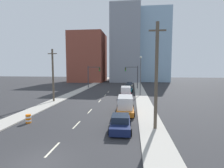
% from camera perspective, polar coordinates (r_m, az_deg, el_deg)
% --- Properties ---
extents(ground_plane, '(200.00, 200.00, 0.00)m').
position_cam_1_polar(ground_plane, '(12.95, -22.90, -22.97)').
color(ground_plane, '#2D2D30').
extents(sidewalk_left, '(2.58, 93.73, 0.13)m').
position_cam_1_polar(sidewalk_left, '(58.64, -6.90, -0.48)').
color(sidewalk_left, '#ADA89E').
rests_on(sidewalk_left, ground).
extents(sidewalk_right, '(2.58, 93.73, 0.13)m').
position_cam_1_polar(sidewalk_right, '(57.07, 8.58, -0.67)').
color(sidewalk_right, '#ADA89E').
rests_on(sidewalk_right, ground).
extents(lane_stripe_at_2m, '(0.16, 2.40, 0.01)m').
position_cam_1_polar(lane_stripe_at_2m, '(14.53, -18.79, -19.55)').
color(lane_stripe_at_2m, beige).
rests_on(lane_stripe_at_2m, ground).
extents(lane_stripe_at_8m, '(0.16, 2.40, 0.01)m').
position_cam_1_polar(lane_stripe_at_8m, '(19.41, -11.48, -12.89)').
color(lane_stripe_at_8m, beige).
rests_on(lane_stripe_at_8m, ground).
extents(lane_stripe_at_13m, '(0.16, 2.40, 0.01)m').
position_cam_1_polar(lane_stripe_at_13m, '(24.79, -7.26, -8.77)').
color(lane_stripe_at_13m, beige).
rests_on(lane_stripe_at_13m, ground).
extents(lane_stripe_at_21m, '(0.16, 2.40, 0.01)m').
position_cam_1_polar(lane_stripe_at_21m, '(31.92, -4.04, -5.53)').
color(lane_stripe_at_21m, beige).
rests_on(lane_stripe_at_21m, ground).
extents(lane_stripe_at_27m, '(0.16, 2.40, 0.01)m').
position_cam_1_polar(lane_stripe_at_27m, '(38.12, -2.27, -3.73)').
color(lane_stripe_at_27m, beige).
rests_on(lane_stripe_at_27m, ground).
extents(lane_stripe_at_33m, '(0.16, 2.40, 0.01)m').
position_cam_1_polar(lane_stripe_at_33m, '(43.27, -1.20, -2.62)').
color(lane_stripe_at_33m, beige).
rests_on(lane_stripe_at_33m, ground).
extents(building_brick_left, '(14.00, 16.00, 20.55)m').
position_cam_1_polar(building_brick_left, '(77.34, -7.73, 8.50)').
color(building_brick_left, brown).
rests_on(building_brick_left, ground).
extents(building_office_center, '(12.00, 20.00, 31.34)m').
position_cam_1_polar(building_office_center, '(79.49, 4.46, 12.36)').
color(building_office_center, gray).
rests_on(building_office_center, ground).
extents(building_glass_right, '(13.00, 20.00, 30.54)m').
position_cam_1_polar(building_glass_right, '(83.86, 13.07, 11.60)').
color(building_glass_right, '#8CADC6').
rests_on(building_glass_right, ground).
extents(traffic_signal_left, '(3.72, 0.35, 6.55)m').
position_cam_1_polar(traffic_signal_left, '(51.59, -6.74, 3.30)').
color(traffic_signal_left, '#38383D').
rests_on(traffic_signal_left, ground).
extents(traffic_signal_right, '(3.72, 0.35, 6.55)m').
position_cam_1_polar(traffic_signal_right, '(50.21, 7.21, 3.23)').
color(traffic_signal_right, '#38383D').
rests_on(traffic_signal_right, ground).
extents(utility_pole_right_near, '(1.60, 0.32, 10.31)m').
position_cam_1_polar(utility_pole_right_near, '(17.19, 14.28, 2.63)').
color(utility_pole_right_near, brown).
rests_on(utility_pole_right_near, ground).
extents(utility_pole_left_mid, '(1.60, 0.32, 9.24)m').
position_cam_1_polar(utility_pole_left_mid, '(32.28, -18.71, 2.79)').
color(utility_pole_left_mid, brown).
rests_on(utility_pole_left_mid, ground).
extents(traffic_barrel, '(0.56, 0.56, 0.95)m').
position_cam_1_polar(traffic_barrel, '(21.51, -25.64, -10.19)').
color(traffic_barrel, orange).
rests_on(traffic_barrel, ground).
extents(street_lamp, '(0.44, 0.44, 8.45)m').
position_cam_1_polar(street_lamp, '(37.73, 9.31, 3.57)').
color(street_lamp, '#4C4C51').
rests_on(street_lamp, ground).
extents(sedan_navy, '(2.27, 4.62, 1.48)m').
position_cam_1_polar(sedan_navy, '(17.41, 2.76, -12.65)').
color(sedan_navy, '#141E47').
rests_on(sedan_navy, ground).
extents(box_truck_orange, '(2.55, 6.21, 2.28)m').
position_cam_1_polar(box_truck_orange, '(23.40, 4.35, -6.91)').
color(box_truck_orange, orange).
rests_on(box_truck_orange, ground).
extents(sedan_white, '(2.08, 4.37, 1.48)m').
position_cam_1_polar(sedan_white, '(29.46, 4.46, -5.15)').
color(sedan_white, silver).
rests_on(sedan_white, ground).
extents(box_truck_maroon, '(2.57, 6.20, 2.13)m').
position_cam_1_polar(box_truck_maroon, '(36.27, 4.54, -2.60)').
color(box_truck_maroon, maroon).
rests_on(box_truck_maroon, ground).
extents(sedan_teal, '(2.27, 4.34, 1.40)m').
position_cam_1_polar(sedan_teal, '(43.41, 5.41, -1.77)').
color(sedan_teal, '#196B75').
rests_on(sedan_teal, ground).
extents(sedan_yellow, '(2.12, 4.52, 1.53)m').
position_cam_1_polar(sedan_yellow, '(48.85, 5.45, -0.91)').
color(sedan_yellow, gold).
rests_on(sedan_yellow, ground).
extents(sedan_silver, '(2.20, 4.84, 1.41)m').
position_cam_1_polar(sedan_silver, '(55.36, 5.71, -0.21)').
color(sedan_silver, '#B2B2BC').
rests_on(sedan_silver, ground).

